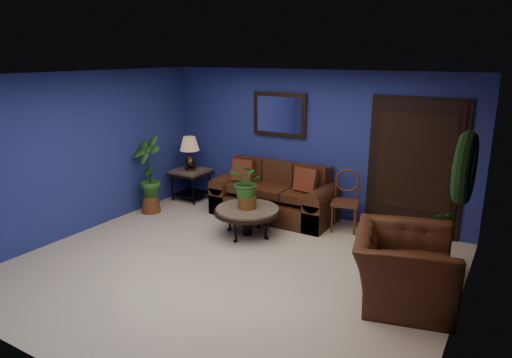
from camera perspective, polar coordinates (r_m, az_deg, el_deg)
The scene contains 18 objects.
floor at distance 6.20m, azimuth -3.20°, elevation -10.94°, with size 5.50×5.50×0.00m, color beige.
wall_back at distance 7.89m, azimuth 6.89°, elevation 4.35°, with size 5.50×0.04×2.50m, color navy.
wall_left at distance 7.62m, azimuth -20.79°, elevation 3.04°, with size 0.04×5.00×2.50m, color navy.
wall_right_brick at distance 4.84m, azimuth 24.72°, elevation -4.12°, with size 0.04×5.00×2.50m, color maroon.
ceiling at distance 5.56m, azimuth -3.60°, elevation 12.81°, with size 5.50×5.00×0.02m, color silver.
crown_molding at distance 4.61m, azimuth 26.01°, elevation 9.90°, with size 0.03×5.00×0.14m, color white.
wall_mirror at distance 8.04m, azimuth 2.94°, elevation 8.04°, with size 1.02×0.06×0.77m, color #473119.
closet_door at distance 7.39m, azimuth 19.21°, elevation 1.24°, with size 1.44×0.06×2.18m, color black.
wreath at distance 4.77m, azimuth 24.69°, elevation 1.27°, with size 0.72×0.72×0.16m, color black.
sofa at distance 7.96m, azimuth 2.44°, elevation -2.45°, with size 2.11×0.91×0.95m.
coffee_table at distance 7.08m, azimuth -1.09°, elevation -4.08°, with size 1.03×1.03×0.44m.
end_table at distance 8.88m, azimuth -8.15°, elevation 0.28°, with size 0.65×0.65×0.59m.
table_lamp at distance 8.76m, azimuth -8.29°, elevation 3.69°, with size 0.37×0.37×0.62m.
side_chair at distance 7.43m, azimuth 11.18°, elevation -2.11°, with size 0.50×0.50×0.97m.
armchair at distance 5.54m, azimuth 17.92°, elevation -10.45°, with size 1.24×1.08×0.81m, color #452213.
coffee_plant at distance 6.95m, azimuth -1.11°, elevation -0.58°, with size 0.61×0.55×0.72m.
floor_plant at distance 6.38m, azimuth 21.76°, elevation -7.00°, with size 0.41×0.34×0.84m.
tall_plant at distance 8.22m, azimuth -13.24°, elevation 0.82°, with size 0.67×0.53×1.38m.
Camera 1 is at (3.14, -4.58, 2.75)m, focal length 32.00 mm.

